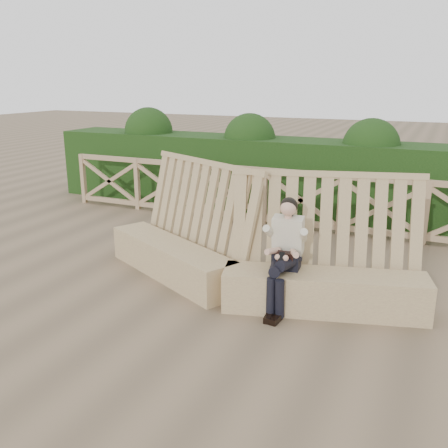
% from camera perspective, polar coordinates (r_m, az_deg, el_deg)
% --- Properties ---
extents(ground, '(60.00, 60.00, 0.00)m').
position_cam_1_polar(ground, '(6.32, -0.26, -8.96)').
color(ground, brown).
rests_on(ground, ground).
extents(bench, '(4.63, 1.77, 1.62)m').
position_cam_1_polar(bench, '(6.53, 2.32, -4.21)').
color(bench, '#917553').
rests_on(bench, ground).
extents(woman, '(0.39, 0.79, 1.36)m').
position_cam_1_polar(woman, '(5.95, 6.99, -2.91)').
color(woman, black).
rests_on(woman, ground).
extents(guardrail, '(10.10, 0.09, 1.10)m').
position_cam_1_polar(guardrail, '(9.27, 8.78, 2.73)').
color(guardrail, '#9B815A').
rests_on(guardrail, ground).
extents(hedge, '(12.00, 1.20, 1.50)m').
position_cam_1_polar(hedge, '(10.36, 10.65, 5.19)').
color(hedge, black).
rests_on(hedge, ground).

